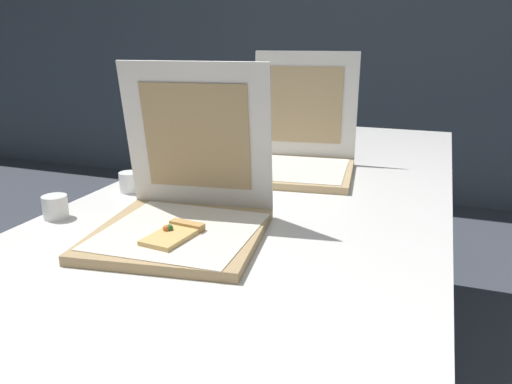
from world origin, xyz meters
TOP-DOWN VIEW (x-y plane):
  - wall_back at (0.00, 3.06)m, footprint 10.00×0.10m
  - table at (0.00, 0.64)m, footprint 0.96×2.34m
  - pizza_box_front at (-0.09, 0.30)m, footprint 0.41×0.41m
  - pizza_box_middle at (0.00, 0.90)m, footprint 0.40×0.44m
  - cup_white_far at (-0.26, 1.02)m, footprint 0.06×0.06m
  - cup_white_mid at (-0.28, 0.71)m, footprint 0.06×0.06m
  - cup_white_near_left at (-0.43, 0.28)m, footprint 0.06×0.06m
  - cup_white_near_center at (-0.39, 0.53)m, footprint 0.06×0.06m

SIDE VIEW (x-z plane):
  - table at x=0.00m, z-range 0.32..1.05m
  - cup_white_far at x=-0.26m, z-range 0.73..0.78m
  - cup_white_mid at x=-0.28m, z-range 0.73..0.78m
  - cup_white_near_left at x=-0.43m, z-range 0.73..0.78m
  - cup_white_near_center at x=-0.39m, z-range 0.73..0.78m
  - pizza_box_front at x=-0.09m, z-range 0.59..0.97m
  - pizza_box_middle at x=0.00m, z-range 0.59..0.97m
  - wall_back at x=0.00m, z-range 0.00..2.60m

